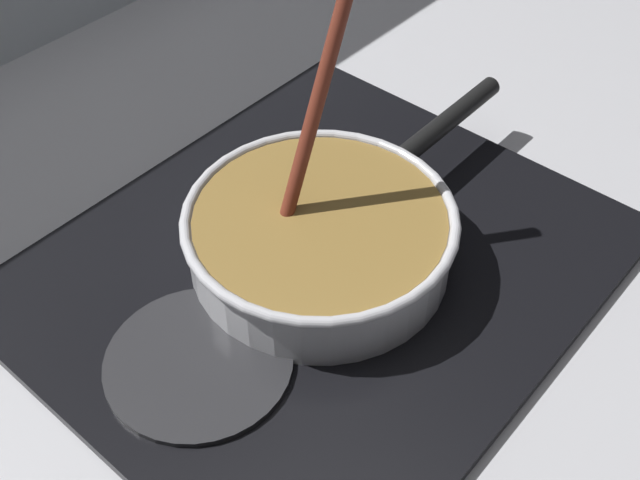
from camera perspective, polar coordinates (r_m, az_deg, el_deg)
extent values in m
cube|color=#B7B7BC|center=(0.73, 10.84, -12.72)|extent=(2.40, 1.60, 0.04)
cube|color=black|center=(0.80, 0.00, -1.85)|extent=(0.56, 0.48, 0.01)
torus|color=#592D0C|center=(0.79, 0.00, -1.36)|extent=(0.19, 0.19, 0.01)
cylinder|color=#262628|center=(0.72, -8.72, -8.63)|extent=(0.17, 0.17, 0.01)
cylinder|color=silver|center=(0.77, 0.00, 0.00)|extent=(0.26, 0.26, 0.06)
cylinder|color=olive|center=(0.77, 0.00, 0.21)|extent=(0.24, 0.24, 0.06)
torus|color=silver|center=(0.75, 0.00, 1.65)|extent=(0.27, 0.27, 0.01)
cylinder|color=black|center=(0.89, 9.22, 8.50)|extent=(0.18, 0.02, 0.02)
cylinder|color=#E5CC7A|center=(0.80, -2.22, 3.66)|extent=(0.03, 0.03, 0.01)
cylinder|color=#E5CC7A|center=(0.77, -0.48, 1.88)|extent=(0.03, 0.03, 0.01)
cylinder|color=beige|center=(0.78, 2.32, 2.49)|extent=(0.03, 0.03, 0.01)
cylinder|color=#E5CC7A|center=(0.76, 1.63, 0.81)|extent=(0.03, 0.03, 0.01)
cylinder|color=#E5CC7A|center=(0.77, -4.13, 1.44)|extent=(0.03, 0.03, 0.01)
cylinder|color=#EDD88C|center=(0.71, -1.44, -3.07)|extent=(0.03, 0.03, 0.01)
cylinder|color=beige|center=(0.75, 4.36, -0.06)|extent=(0.04, 0.04, 0.01)
cylinder|color=#E5CC7A|center=(0.81, 5.93, 4.04)|extent=(0.03, 0.03, 0.01)
cylinder|color=maroon|center=(0.72, -0.32, 9.48)|extent=(0.11, 0.01, 0.23)
cube|color=brown|center=(0.77, -2.66, 0.91)|extent=(0.04, 0.03, 0.01)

